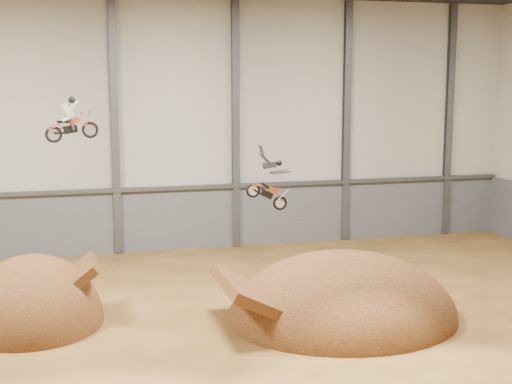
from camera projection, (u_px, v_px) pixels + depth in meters
floor at (239, 342)px, 26.10m from camera, size 40.00×40.00×0.00m
back_wall at (176, 125)px, 39.34m from camera, size 40.00×0.10×14.00m
lower_band_back at (178, 219)px, 40.06m from camera, size 39.80×0.18×3.50m
steel_rail at (178, 188)px, 39.64m from camera, size 39.80×0.35×0.20m
steel_column_2 at (115, 127)px, 38.31m from camera, size 0.40×0.36×13.90m
steel_column_3 at (236, 125)px, 39.98m from camera, size 0.40×0.36×13.90m
steel_column_4 at (346, 123)px, 41.66m from camera, size 0.40×0.36×13.90m
steel_column_5 at (449, 121)px, 43.33m from camera, size 0.40×0.36×13.90m
takeoff_ramp at (33, 324)px, 28.04m from camera, size 5.44×6.28×5.44m
landing_ramp at (343, 318)px, 28.63m from camera, size 9.29×8.22×5.36m
fmx_rider_a at (72, 117)px, 28.28m from camera, size 2.31×0.96×2.09m
fmx_rider_b at (264, 178)px, 28.95m from camera, size 3.15×0.79×2.97m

